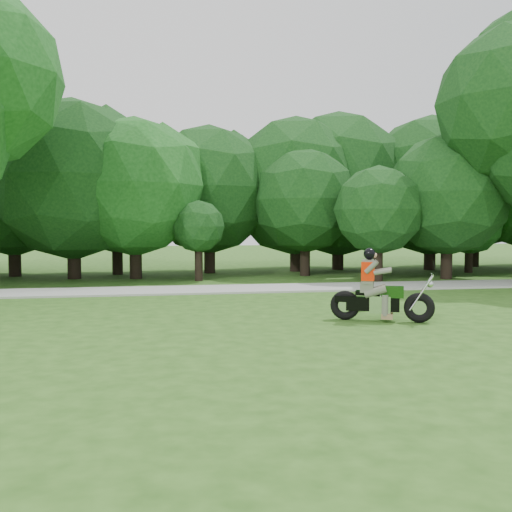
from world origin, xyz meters
name	(u,v)px	position (x,y,z in m)	size (l,w,h in m)	color
ground	(362,336)	(0.00, 0.00, 0.00)	(100.00, 100.00, 0.00)	#264C15
walkway	(272,288)	(0.00, 8.00, 0.03)	(60.00, 2.20, 0.06)	#9B9B96
tree_line	(250,189)	(0.40, 14.50, 3.66)	(40.73, 12.41, 7.67)	black
chopper_motorcycle	(377,294)	(0.91, 1.52, 0.58)	(2.11, 1.24, 1.57)	black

